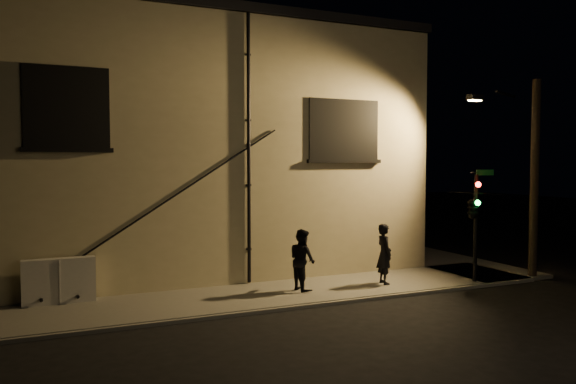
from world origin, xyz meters
name	(u,v)px	position (x,y,z in m)	size (l,w,h in m)	color
ground	(346,303)	(0.00, 0.00, 0.00)	(90.00, 90.00, 0.00)	black
sidewalk	(314,270)	(1.22, 4.39, 0.06)	(21.00, 16.00, 0.12)	#5D5B54
building	(168,150)	(-3.00, 8.99, 4.40)	(16.20, 12.23, 8.80)	tan
utility_cabinet	(59,281)	(-7.31, 2.70, 0.73)	(1.85, 0.31, 1.22)	beige
pedestrian_a	(384,254)	(2.03, 1.18, 1.06)	(0.69, 0.45, 1.88)	black
pedestrian_b	(302,260)	(-0.67, 1.44, 1.03)	(0.88, 0.69, 1.82)	black
traffic_signal	(473,207)	(4.66, 0.19, 2.51)	(1.35, 2.10, 3.55)	black
streetlamp_pole	(530,173)	(7.16, 0.29, 3.56)	(2.01, 1.38, 6.63)	black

